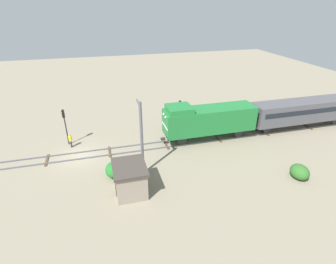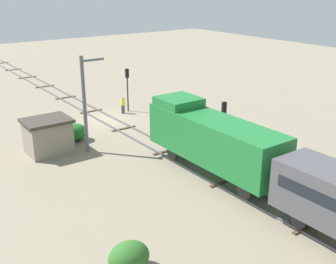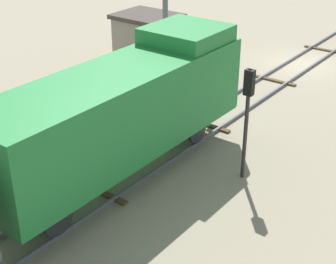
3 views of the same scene
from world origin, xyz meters
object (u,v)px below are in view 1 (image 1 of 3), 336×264
(passenger_car_leading, at_px, (302,110))
(worker_near_track, at_px, (70,139))
(traffic_signal_near, at_px, (65,121))
(traffic_signal_mid, at_px, (180,110))
(relay_hut, at_px, (130,179))
(catenary_mast, at_px, (142,137))
(locomotive, at_px, (208,119))

(passenger_car_leading, distance_m, worker_near_track, 29.61)
(passenger_car_leading, height_order, traffic_signal_near, traffic_signal_near)
(traffic_signal_mid, height_order, relay_hut, traffic_signal_mid)
(traffic_signal_mid, bearing_deg, catenary_mast, -37.50)
(traffic_signal_near, bearing_deg, passenger_car_leading, 83.88)
(worker_near_track, bearing_deg, traffic_signal_mid, -78.12)
(locomotive, bearing_deg, catenary_mast, -60.98)
(locomotive, height_order, passenger_car_leading, locomotive)
(locomotive, relative_size, worker_near_track, 6.82)
(locomotive, xyz_separation_m, catenary_mast, (4.93, -8.90, 1.24))
(traffic_signal_near, distance_m, relay_hut, 12.38)
(traffic_signal_mid, height_order, catenary_mast, catenary_mast)
(locomotive, height_order, worker_near_track, locomotive)
(locomotive, xyz_separation_m, worker_near_track, (-2.40, -16.13, -1.78))
(relay_hut, bearing_deg, passenger_car_leading, 107.48)
(relay_hut, bearing_deg, traffic_signal_near, -150.68)
(passenger_car_leading, bearing_deg, catenary_mast, -77.48)
(catenary_mast, bearing_deg, worker_near_track, -135.39)
(traffic_signal_mid, bearing_deg, locomotive, 36.34)
(traffic_signal_near, bearing_deg, traffic_signal_mid, 90.82)
(traffic_signal_mid, distance_m, catenary_mast, 10.57)
(passenger_car_leading, height_order, relay_hut, passenger_car_leading)
(passenger_car_leading, height_order, traffic_signal_mid, traffic_signal_mid)
(passenger_car_leading, xyz_separation_m, traffic_signal_near, (-3.20, -29.83, 0.53))
(locomotive, xyz_separation_m, relay_hut, (7.50, -10.48, -1.38))
(passenger_car_leading, bearing_deg, locomotive, -90.00)
(passenger_car_leading, relative_size, worker_near_track, 8.24)
(passenger_car_leading, bearing_deg, relay_hut, -72.52)
(locomotive, distance_m, traffic_signal_mid, 4.22)
(traffic_signal_mid, xyz_separation_m, worker_near_track, (1.00, -13.63, -1.88))
(worker_near_track, height_order, catenary_mast, catenary_mast)
(locomotive, relative_size, traffic_signal_mid, 2.81)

